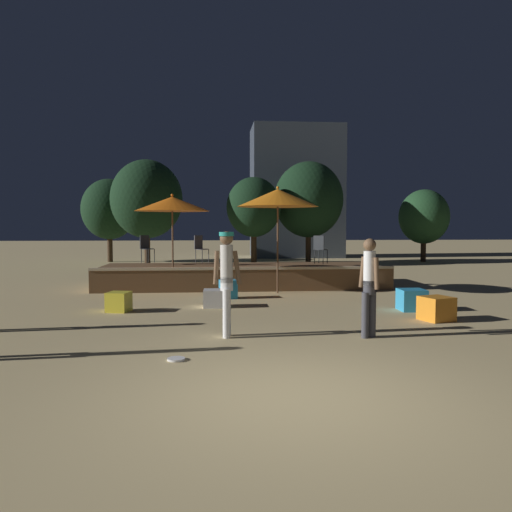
# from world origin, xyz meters

# --- Properties ---
(ground_plane) EXTENTS (120.00, 120.00, 0.00)m
(ground_plane) POSITION_xyz_m (0.00, 0.00, 0.00)
(ground_plane) COLOR tan
(wooden_deck) EXTENTS (9.00, 2.99, 0.73)m
(wooden_deck) POSITION_xyz_m (0.00, 10.53, 0.33)
(wooden_deck) COLOR brown
(wooden_deck) RESTS_ON ground
(patio_umbrella_0) EXTENTS (2.33, 2.33, 3.08)m
(patio_umbrella_0) POSITION_xyz_m (0.92, 8.72, 2.74)
(patio_umbrella_0) COLOR brown
(patio_umbrella_0) RESTS_ON ground
(patio_umbrella_1) EXTENTS (2.18, 2.18, 2.88)m
(patio_umbrella_1) POSITION_xyz_m (-2.11, 9.20, 2.58)
(patio_umbrella_1) COLOR brown
(patio_umbrella_1) RESTS_ON ground
(cube_seat_0) EXTENTS (0.57, 0.57, 0.45)m
(cube_seat_0) POSITION_xyz_m (-3.07, 5.95, 0.22)
(cube_seat_0) COLOR yellow
(cube_seat_0) RESTS_ON ground
(cube_seat_1) EXTENTS (0.71, 0.71, 0.49)m
(cube_seat_1) POSITION_xyz_m (3.66, 4.32, 0.25)
(cube_seat_1) COLOR orange
(cube_seat_1) RESTS_ON ground
(cube_seat_2) EXTENTS (0.59, 0.59, 0.49)m
(cube_seat_2) POSITION_xyz_m (3.64, 5.54, 0.25)
(cube_seat_2) COLOR #2D9EDB
(cube_seat_2) RESTS_ON ground
(cube_seat_3) EXTENTS (0.51, 0.51, 0.50)m
(cube_seat_3) POSITION_xyz_m (-0.53, 7.82, 0.25)
(cube_seat_3) COLOR #2D9EDB
(cube_seat_3) RESTS_ON ground
(cube_seat_4) EXTENTS (0.54, 0.54, 0.42)m
(cube_seat_4) POSITION_xyz_m (-0.90, 6.42, 0.21)
(cube_seat_4) COLOR white
(cube_seat_4) RESTS_ON ground
(person_0) EXTENTS (0.29, 0.45, 1.73)m
(person_0) POSITION_xyz_m (1.79, 2.91, 0.94)
(person_0) COLOR #3F3F47
(person_0) RESTS_ON ground
(person_2) EXTENTS (0.50, 0.31, 1.86)m
(person_2) POSITION_xyz_m (-0.69, 3.15, 1.07)
(person_2) COLOR white
(person_2) RESTS_ON ground
(bistro_chair_0) EXTENTS (0.48, 0.48, 0.90)m
(bistro_chair_0) POSITION_xyz_m (2.46, 10.16, 1.28)
(bistro_chair_0) COLOR #2D3338
(bistro_chair_0) RESTS_ON wooden_deck
(bistro_chair_1) EXTENTS (0.48, 0.48, 0.90)m
(bistro_chair_1) POSITION_xyz_m (-3.15, 11.21, 1.28)
(bistro_chair_1) COLOR #2D3338
(bistro_chair_1) RESTS_ON wooden_deck
(bistro_chair_2) EXTENTS (0.48, 0.48, 0.90)m
(bistro_chair_2) POSITION_xyz_m (-1.36, 10.86, 1.28)
(bistro_chair_2) COLOR #47474C
(bistro_chair_2) RESTS_ON wooden_deck
(frisbee_disc) EXTENTS (0.26, 0.26, 0.03)m
(frisbee_disc) POSITION_xyz_m (-1.46, 1.69, 0.02)
(frisbee_disc) COLOR white
(frisbee_disc) RESTS_ON ground
(background_tree_0) EXTENTS (2.64, 2.64, 4.30)m
(background_tree_0) POSITION_xyz_m (1.01, 18.63, 2.83)
(background_tree_0) COLOR #3D2B1C
(background_tree_0) RESTS_ON ground
(background_tree_1) EXTENTS (2.93, 2.93, 4.44)m
(background_tree_1) POSITION_xyz_m (-6.49, 21.77, 2.82)
(background_tree_1) COLOR #3D2B1C
(background_tree_1) RESTS_ON ground
(background_tree_2) EXTENTS (2.64, 2.64, 3.88)m
(background_tree_2) POSITION_xyz_m (10.32, 20.43, 2.42)
(background_tree_2) COLOR #3D2B1C
(background_tree_2) RESTS_ON ground
(background_tree_3) EXTENTS (3.42, 3.42, 5.11)m
(background_tree_3) POSITION_xyz_m (-4.13, 18.89, 3.22)
(background_tree_3) COLOR #3D2B1C
(background_tree_3) RESTS_ON ground
(background_tree_4) EXTENTS (3.55, 3.55, 5.24)m
(background_tree_4) POSITION_xyz_m (3.95, 19.94, 3.28)
(background_tree_4) COLOR #3D2B1C
(background_tree_4) RESTS_ON ground
(distant_building) EXTENTS (5.51, 3.44, 8.02)m
(distant_building) POSITION_xyz_m (4.19, 25.38, 4.01)
(distant_building) COLOR #4C5666
(distant_building) RESTS_ON ground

